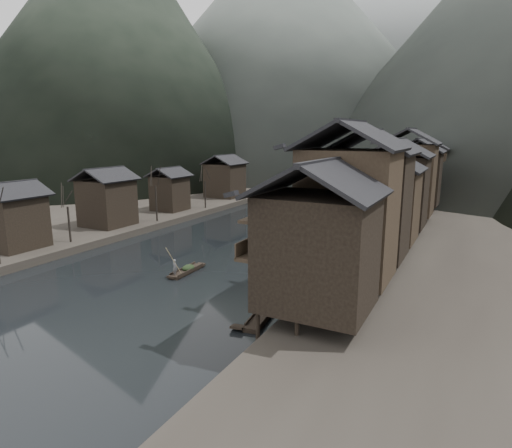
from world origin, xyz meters
The scene contains 13 objects.
water centered at (0.00, 0.00, 0.00)m, with size 300.00×300.00×0.00m, color black.
left_bank centered at (-35.00, 40.00, 0.60)m, with size 40.00×200.00×1.20m, color #2D2823.
stilt_houses centered at (17.28, 19.12, 8.65)m, with size 9.00×67.60×15.12m.
left_houses centered at (-20.50, 20.12, 5.66)m, with size 8.10×53.20×8.73m.
bare_trees centered at (-17.00, 8.41, 6.58)m, with size 3.83×41.09×7.65m.
moored_sampans centered at (12.02, 21.19, 0.20)m, with size 2.82×62.28×0.47m.
midriver_boats centered at (-4.91, 48.49, 0.20)m, with size 6.91×25.83×0.45m.
stone_bridge centered at (0.00, 72.00, 5.11)m, with size 40.00×6.00×9.00m.
hills centered at (5.61, 168.70, 55.80)m, with size 320.00×380.00×123.68m.
hero_sampan centered at (0.68, 0.05, 0.20)m, with size 1.26×5.26×0.44m.
cargo_heap centered at (0.69, 0.29, 0.78)m, with size 1.15×1.51×0.69m, color black.
boatman centered at (0.62, -1.79, 1.29)m, with size 0.62×0.41×1.70m, color slate.
bamboo_pole centered at (0.82, -1.79, 4.07)m, with size 0.06×0.06×4.31m, color #8C7A51.
Camera 1 is at (26.14, -33.60, 13.92)m, focal length 30.00 mm.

